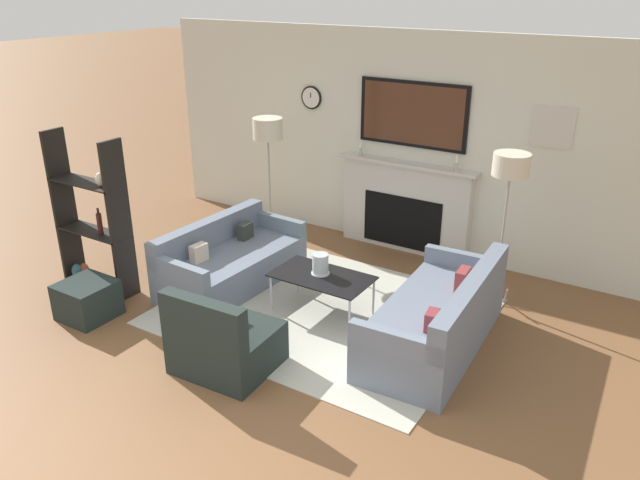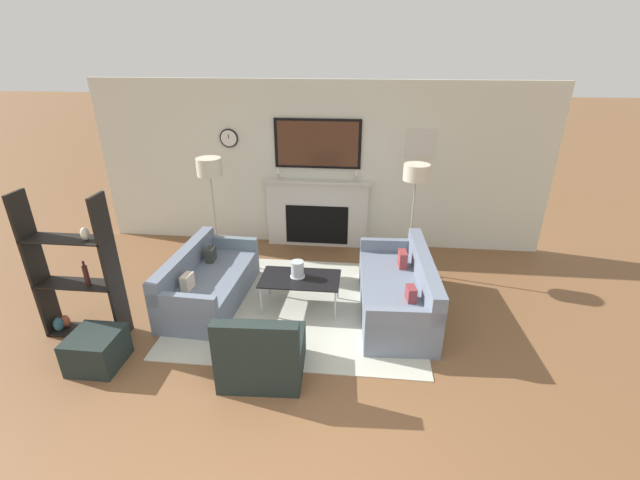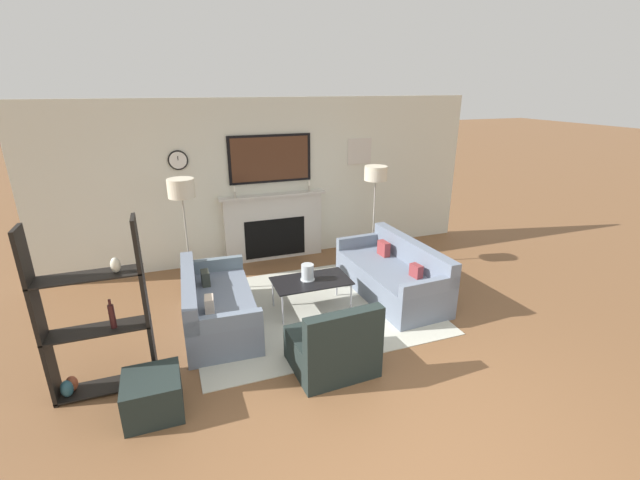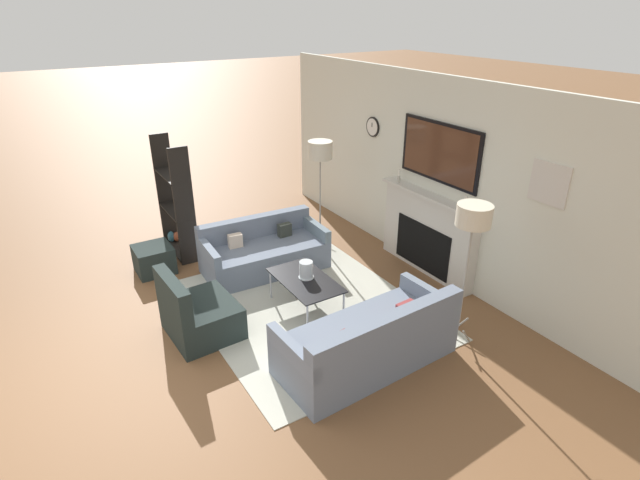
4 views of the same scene
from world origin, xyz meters
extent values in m
plane|color=brown|center=(0.00, 0.00, 0.00)|extent=(60.00, 60.00, 0.00)
cube|color=silver|center=(0.00, 4.76, 1.35)|extent=(7.38, 0.07, 2.70)
cube|color=beige|center=(0.00, 4.64, 0.56)|extent=(1.69, 0.16, 1.12)
cube|color=black|center=(0.00, 4.56, 0.40)|extent=(1.05, 0.01, 0.67)
cube|color=beige|center=(0.00, 4.62, 1.14)|extent=(1.81, 0.22, 0.04)
cylinder|color=#B2AD9E|center=(-0.64, 4.59, 1.21)|extent=(0.04, 0.04, 0.10)
cylinder|color=white|center=(-0.64, 4.59, 1.30)|extent=(0.03, 0.03, 0.09)
cylinder|color=#B2AD9E|center=(0.64, 4.59, 1.21)|extent=(0.04, 0.04, 0.10)
cylinder|color=white|center=(0.64, 4.59, 1.30)|extent=(0.03, 0.03, 0.09)
cube|color=black|center=(0.00, 4.71, 1.73)|extent=(1.39, 0.04, 0.79)
cube|color=#4C2D1E|center=(0.00, 4.69, 1.73)|extent=(1.29, 0.01, 0.71)
cylinder|color=black|center=(-1.45, 4.71, 1.79)|extent=(0.30, 0.02, 0.30)
cylinder|color=silver|center=(-1.45, 4.69, 1.79)|extent=(0.26, 0.00, 0.26)
cube|color=black|center=(-1.45, 4.69, 1.82)|extent=(0.01, 0.00, 0.07)
cube|color=beige|center=(1.62, 4.71, 1.77)|extent=(0.45, 0.02, 0.45)
cube|color=beige|center=(0.00, 2.68, 0.01)|extent=(3.13, 2.55, 0.01)
cube|color=slate|center=(-1.21, 2.68, 0.20)|extent=(0.91, 1.76, 0.40)
cube|color=slate|center=(-1.55, 2.70, 0.56)|extent=(0.24, 1.73, 0.31)
cube|color=slate|center=(-1.18, 3.49, 0.49)|extent=(0.83, 0.14, 0.18)
cube|color=slate|center=(-1.25, 1.87, 0.49)|extent=(0.83, 0.14, 0.18)
cube|color=#32362F|center=(-1.32, 3.07, 0.50)|extent=(0.10, 0.19, 0.19)
cube|color=beige|center=(-1.36, 2.31, 0.50)|extent=(0.12, 0.20, 0.19)
cube|color=slate|center=(1.21, 2.68, 0.22)|extent=(0.93, 1.93, 0.44)
cube|color=slate|center=(1.56, 2.70, 0.61)|extent=(0.25, 1.90, 0.34)
cube|color=slate|center=(1.26, 1.79, 0.53)|extent=(0.85, 0.14, 0.18)
cube|color=slate|center=(1.17, 3.58, 0.53)|extent=(0.85, 0.14, 0.18)
cube|color=brown|center=(1.36, 2.27, 0.53)|extent=(0.13, 0.19, 0.18)
cube|color=brown|center=(1.32, 3.11, 0.55)|extent=(0.11, 0.22, 0.22)
cube|color=#202A28|center=(-0.21, 1.39, 0.20)|extent=(0.87, 0.78, 0.40)
cube|color=#202A28|center=(-0.19, 1.09, 0.61)|extent=(0.84, 0.18, 0.42)
cube|color=black|center=(0.00, 2.65, 0.43)|extent=(1.02, 0.58, 0.02)
cylinder|color=#B7B7BC|center=(-0.47, 2.40, 0.21)|extent=(0.02, 0.02, 0.42)
cylinder|color=#B7B7BC|center=(0.47, 2.40, 0.21)|extent=(0.02, 0.02, 0.42)
cylinder|color=#B7B7BC|center=(-0.47, 2.90, 0.21)|extent=(0.02, 0.02, 0.42)
cylinder|color=#B7B7BC|center=(0.47, 2.90, 0.21)|extent=(0.02, 0.02, 0.42)
cylinder|color=silver|center=(-0.04, 2.69, 0.54)|extent=(0.17, 0.17, 0.22)
cylinder|color=silver|center=(-0.04, 2.69, 0.50)|extent=(0.09, 0.09, 0.12)
cylinder|color=silver|center=(-0.04, 2.69, 0.44)|extent=(0.19, 0.19, 0.01)
cylinder|color=#9E998E|center=(-1.37, 3.81, 0.13)|extent=(0.09, 0.23, 0.27)
cylinder|color=#9E998E|center=(-1.56, 3.85, 0.13)|extent=(0.17, 0.19, 0.27)
cylinder|color=#9E998E|center=(-1.50, 3.67, 0.13)|extent=(0.23, 0.07, 0.27)
cylinder|color=#9E998E|center=(-1.48, 3.78, 0.84)|extent=(0.02, 0.02, 1.17)
cylinder|color=beige|center=(-1.48, 3.78, 1.56)|extent=(0.36, 0.36, 0.26)
cylinder|color=#9E998E|center=(1.58, 3.81, 0.13)|extent=(0.09, 0.23, 0.27)
cylinder|color=#9E998E|center=(1.40, 3.85, 0.13)|extent=(0.17, 0.19, 0.27)
cylinder|color=#9E998E|center=(1.45, 3.67, 0.13)|extent=(0.23, 0.07, 0.27)
cylinder|color=#9E998E|center=(1.48, 3.78, 0.86)|extent=(0.02, 0.02, 1.19)
cylinder|color=beige|center=(1.48, 3.78, 1.56)|extent=(0.36, 0.36, 0.23)
cube|color=black|center=(-2.89, 1.83, 0.88)|extent=(0.04, 0.28, 1.76)
cube|color=black|center=(-1.98, 1.83, 0.88)|extent=(0.04, 0.28, 1.76)
cube|color=black|center=(-2.44, 1.83, 0.03)|extent=(0.95, 0.28, 0.02)
cube|color=black|center=(-2.44, 1.83, 0.67)|extent=(0.95, 0.28, 0.01)
cube|color=black|center=(-2.44, 1.83, 1.24)|extent=(0.95, 0.28, 0.02)
cylinder|color=#3D1919|center=(-2.29, 1.82, 0.80)|extent=(0.06, 0.06, 0.24)
cylinder|color=#3D1919|center=(-2.29, 1.82, 0.95)|extent=(0.03, 0.03, 0.06)
ellipsoid|color=silver|center=(-2.19, 1.82, 1.32)|extent=(0.09, 0.09, 0.15)
ellipsoid|color=#295463|center=(-2.79, 1.79, 0.12)|extent=(0.11, 0.11, 0.18)
ellipsoid|color=brown|center=(-2.76, 1.86, 0.12)|extent=(0.11, 0.11, 0.16)
cube|color=#202A28|center=(-2.00, 1.31, 0.19)|extent=(0.51, 0.51, 0.39)
camera|label=1|loc=(3.03, -2.19, 3.26)|focal=35.00mm
camera|label=2|loc=(0.76, -2.08, 3.14)|focal=24.00mm
camera|label=3|loc=(-1.66, -2.22, 2.88)|focal=24.00mm
camera|label=4|loc=(4.61, 0.02, 3.49)|focal=28.00mm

